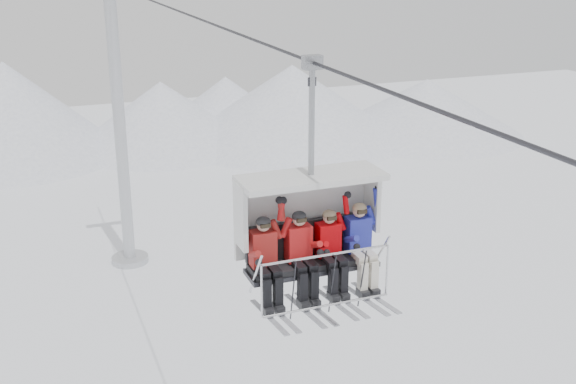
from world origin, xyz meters
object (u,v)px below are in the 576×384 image
object	(u,v)px
chairlift_carrier	(308,218)
skier_far_right	(360,243)
skier_center_right	(331,249)
skier_far_left	(265,258)
lift_tower_right	(122,150)
skier_center_left	(301,252)

from	to	relation	value
chairlift_carrier	skier_far_right	xyz separation A→B (m)	(0.85, -0.30, -0.47)
chairlift_carrier	skier_center_right	size ratio (longest dim) A/B	2.36
skier_far_left	lift_tower_right	bearing A→B (deg)	87.87
skier_far_left	skier_center_right	size ratio (longest dim) A/B	1.00
chairlift_carrier	lift_tower_right	bearing A→B (deg)	90.00
chairlift_carrier	skier_far_left	world-z (taller)	chairlift_carrier
skier_far_right	chairlift_carrier	bearing A→B (deg)	160.34
skier_center_right	skier_far_left	bearing A→B (deg)	179.76
lift_tower_right	skier_center_left	distance (m)	23.65
skier_center_right	skier_far_right	size ratio (longest dim) A/B	1.00
skier_far_left	skier_center_left	size ratio (longest dim) A/B	1.00
chairlift_carrier	skier_center_left	bearing A→B (deg)	-128.51
skier_center_right	skier_far_right	distance (m)	0.55
skier_center_left	chairlift_carrier	bearing A→B (deg)	51.49
skier_center_left	skier_center_right	world-z (taller)	skier_center_left
lift_tower_right	skier_far_left	xyz separation A→B (m)	(-0.86, -23.23, 4.43)
skier_center_right	skier_far_right	bearing A→B (deg)	0.65
chairlift_carrier	skier_far_left	size ratio (longest dim) A/B	2.36
skier_center_left	skier_far_left	bearing A→B (deg)	-179.88
lift_tower_right	skier_center_left	bearing A→B (deg)	-90.60
chairlift_carrier	skier_center_right	world-z (taller)	chairlift_carrier
lift_tower_right	skier_far_right	bearing A→B (deg)	-87.90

